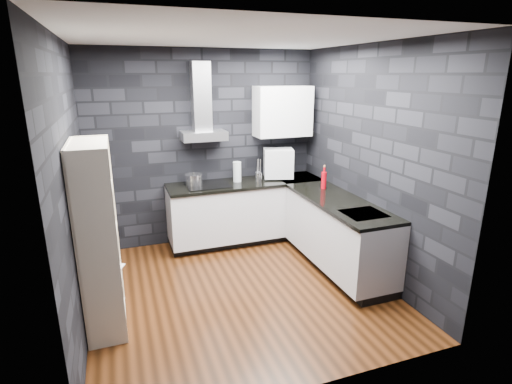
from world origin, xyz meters
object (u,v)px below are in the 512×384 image
bookshelf (99,238)px  fruit_bowl (98,239)px  appliance_garage (278,163)px  pot (194,180)px  storage_jar (258,177)px  red_bottle (324,180)px  glass_vase (237,172)px  utensil_crock (259,177)px

bookshelf → fruit_bowl: size_ratio=9.31×
appliance_garage → fruit_bowl: bearing=-130.1°
pot → storage_jar: (0.93, -0.01, -0.03)m
pot → appliance_garage: size_ratio=0.54×
storage_jar → fruit_bowl: storage_jar is taller
pot → fruit_bowl: pot is taller
pot → fruit_bowl: 2.00m
storage_jar → appliance_garage: appliance_garage is taller
red_bottle → fruit_bowl: (-2.78, -0.88, -0.08)m
glass_vase → bookshelf: bearing=-140.2°
bookshelf → appliance_garage: bearing=31.7°
red_bottle → glass_vase: bearing=142.8°
storage_jar → red_bottle: 0.98m
pot → red_bottle: size_ratio=1.00×
pot → appliance_garage: appliance_garage is taller
utensil_crock → red_bottle: size_ratio=0.53×
fruit_bowl → pot: bearing=53.5°
utensil_crock → bookshelf: size_ratio=0.07×
pot → glass_vase: (0.62, 0.01, 0.06)m
storage_jar → bookshelf: bearing=-144.9°
red_bottle → bookshelf: size_ratio=0.12×
glass_vase → utensil_crock: glass_vase is taller
appliance_garage → bookshelf: size_ratio=0.23×
glass_vase → fruit_bowl: bearing=-138.2°
storage_jar → red_bottle: red_bottle is taller
red_bottle → fruit_bowl: size_ratio=1.16×
fruit_bowl → red_bottle: bearing=17.6°
storage_jar → utensil_crock: 0.07m
glass_vase → storage_jar: size_ratio=2.87×
storage_jar → utensil_crock: utensil_crock is taller
glass_vase → utensil_crock: size_ratio=2.37×
red_bottle → fruit_bowl: bearing=-162.4°
storage_jar → fruit_bowl: (-2.12, -1.60, -0.01)m
storage_jar → appliance_garage: bearing=-1.5°
bookshelf → fruit_bowl: bookshelf is taller
red_bottle → pot: bearing=155.3°
glass_vase → utensil_crock: bearing=-15.2°
pot → storage_jar: size_ratio=2.28×
glass_vase → storage_jar: 0.32m
bookshelf → red_bottle: bearing=15.8°
glass_vase → red_bottle: 1.22m
pot → glass_vase: bearing=0.5°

